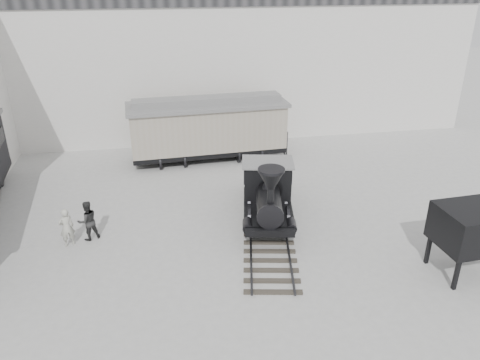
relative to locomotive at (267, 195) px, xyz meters
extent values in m
plane|color=#9E9E9B|center=(-1.44, -3.65, -1.20)|extent=(90.00, 90.00, 0.00)
cube|color=silver|center=(-1.44, 11.35, 4.30)|extent=(34.00, 2.40, 11.00)
cube|color=#373229|center=(-0.14, -0.72, -1.12)|extent=(3.70, 9.42, 0.16)
cube|color=#2D2D30|center=(-0.85, -0.58, -1.07)|extent=(1.81, 9.06, 0.06)
cube|color=#2D2D30|center=(0.57, -0.85, -1.07)|extent=(1.81, 9.06, 0.06)
cylinder|color=black|center=(-1.00, -1.06, -0.49)|extent=(0.33, 1.10, 1.10)
cylinder|color=black|center=(0.54, -1.36, -0.49)|extent=(0.33, 1.10, 1.10)
cylinder|color=black|center=(-0.75, 0.22, -0.49)|extent=(0.33, 1.10, 1.10)
cylinder|color=black|center=(0.78, -0.08, -0.49)|extent=(0.33, 1.10, 1.10)
cube|color=black|center=(-0.11, -0.57, -0.37)|extent=(2.65, 3.92, 0.28)
cylinder|color=black|center=(-0.24, -1.26, 0.27)|extent=(1.42, 2.45, 1.00)
cylinder|color=black|center=(-0.41, -2.14, 1.05)|extent=(0.30, 0.30, 0.60)
cone|color=black|center=(-0.41, -2.14, 1.70)|extent=(1.13, 1.13, 0.70)
sphere|color=black|center=(-0.17, -0.86, 0.75)|extent=(0.52, 0.52, 0.52)
cube|color=black|center=(0.06, 0.32, 0.55)|extent=(2.17, 1.70, 1.55)
cube|color=slate|center=(0.06, 0.32, 1.36)|extent=(2.41, 1.93, 0.08)
cube|color=black|center=(0.40, 2.09, -0.01)|extent=(2.15, 2.31, 0.90)
cylinder|color=black|center=(-3.81, 7.43, -0.82)|extent=(1.93, 0.85, 0.76)
cylinder|color=black|center=(0.53, 7.66, -0.82)|extent=(1.93, 0.85, 0.76)
cube|color=black|center=(-1.64, 7.54, -0.63)|extent=(8.61, 2.80, 0.28)
cube|color=gray|center=(-1.64, 7.54, 0.69)|extent=(8.62, 2.90, 2.36)
cube|color=slate|center=(-1.64, 7.54, 1.96)|extent=(8.92, 3.19, 0.19)
cube|color=slate|center=(-1.64, 7.54, 2.23)|extent=(8.17, 1.56, 0.34)
imported|color=#B4B5A7|center=(-8.17, -0.61, -0.40)|extent=(0.69, 0.59, 1.60)
imported|color=#282828|center=(-7.41, -0.28, -0.36)|extent=(1.01, 0.93, 1.68)
cube|color=black|center=(5.18, -5.85, -0.61)|extent=(0.14, 0.14, 1.18)
cube|color=black|center=(5.09, -4.25, -0.61)|extent=(0.14, 0.14, 1.18)
cube|color=black|center=(7.01, -4.14, -0.61)|extent=(0.14, 0.14, 1.18)
cube|color=black|center=(6.09, -5.00, 0.67)|extent=(2.46, 2.06, 1.39)
cone|color=black|center=(6.09, -5.00, -0.19)|extent=(1.92, 1.92, 0.53)
camera|label=1|loc=(-4.33, -17.34, 8.85)|focal=35.00mm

